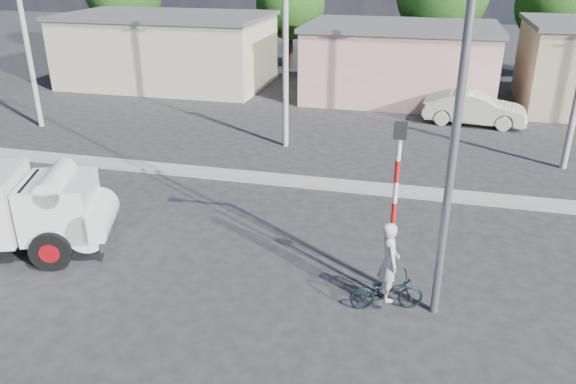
% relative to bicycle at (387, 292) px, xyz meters
% --- Properties ---
extents(ground_plane, '(120.00, 120.00, 0.00)m').
position_rel_bicycle_xyz_m(ground_plane, '(-3.20, -1.06, -0.45)').
color(ground_plane, '#262629').
rests_on(ground_plane, ground).
extents(median, '(40.00, 0.80, 0.16)m').
position_rel_bicycle_xyz_m(median, '(-3.20, 6.94, -0.37)').
color(median, '#99968E').
rests_on(median, ground).
extents(bicycle, '(1.80, 1.06, 0.89)m').
position_rel_bicycle_xyz_m(bicycle, '(0.00, 0.00, 0.00)').
color(bicycle, black).
rests_on(bicycle, ground).
extents(cyclist, '(0.64, 0.80, 1.90)m').
position_rel_bicycle_xyz_m(cyclist, '(0.00, 0.00, 0.50)').
color(cyclist, silver).
rests_on(cyclist, ground).
extents(car_cream, '(4.85, 2.08, 1.56)m').
position_rel_bicycle_xyz_m(car_cream, '(2.72, 16.27, 0.33)').
color(car_cream, beige).
rests_on(car_cream, ground).
extents(traffic_pole, '(0.28, 0.18, 4.36)m').
position_rel_bicycle_xyz_m(traffic_pole, '(-0.00, 0.44, 2.15)').
color(traffic_pole, red).
rests_on(traffic_pole, ground).
extents(streetlight, '(2.34, 0.22, 9.00)m').
position_rel_bicycle_xyz_m(streetlight, '(0.93, 0.14, 4.51)').
color(streetlight, slate).
rests_on(streetlight, ground).
extents(building_row, '(37.80, 7.30, 4.44)m').
position_rel_bicycle_xyz_m(building_row, '(-2.10, 20.94, 1.69)').
color(building_row, beige).
rests_on(building_row, ground).
extents(utility_poles, '(35.40, 0.24, 8.00)m').
position_rel_bicycle_xyz_m(utility_poles, '(0.05, 10.94, 3.62)').
color(utility_poles, '#99968E').
rests_on(utility_poles, ground).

